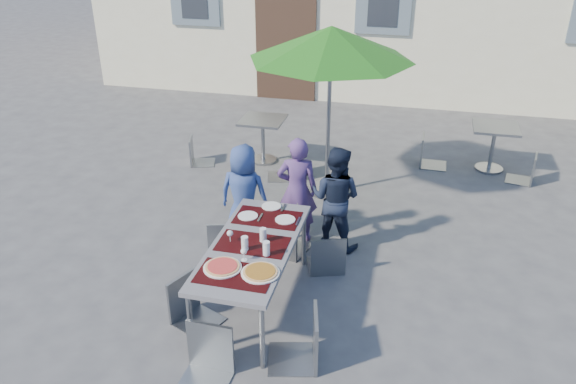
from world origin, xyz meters
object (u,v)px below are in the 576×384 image
(pizza_near_right, at_px, (260,272))
(bg_chair_r_1, at_px, (530,152))
(cafe_table_0, at_px, (263,133))
(bg_chair_l_0, at_px, (196,136))
(bg_chair_r_0, at_px, (287,145))
(cafe_table_1, at_px, (494,140))
(child_1, at_px, (297,190))
(chair_1, at_px, (284,208))
(chair_2, at_px, (328,231))
(child_2, at_px, (336,198))
(patio_umbrella, at_px, (331,45))
(chair_4, at_px, (304,309))
(chair_0, at_px, (226,215))
(child_0, at_px, (244,194))
(chair_3, at_px, (188,275))
(bg_chair_l_1, at_px, (431,133))
(chair_5, at_px, (204,326))
(dining_table, at_px, (253,248))
(pizza_near_left, at_px, (222,267))

(pizza_near_right, bearing_deg, bg_chair_r_1, 55.93)
(cafe_table_0, bearing_deg, bg_chair_l_0, -161.02)
(bg_chair_r_0, distance_m, cafe_table_1, 3.27)
(child_1, xyz_separation_m, chair_1, (-0.07, -0.38, -0.06))
(chair_2, bearing_deg, bg_chair_r_1, 50.62)
(child_2, bearing_deg, patio_umbrella, -62.97)
(chair_1, distance_m, chair_4, 1.83)
(patio_umbrella, xyz_separation_m, bg_chair_r_1, (2.91, 1.10, -1.67))
(chair_0, xyz_separation_m, chair_1, (0.63, 0.27, 0.03))
(child_0, distance_m, chair_3, 1.63)
(chair_3, height_order, bg_chair_r_0, chair_3)
(bg_chair_l_0, height_order, bg_chair_r_0, bg_chair_r_0)
(child_0, xyz_separation_m, bg_chair_l_0, (-1.49, 2.08, -0.15))
(chair_3, relative_size, bg_chair_l_1, 0.97)
(pizza_near_right, bearing_deg, bg_chair_l_1, 72.46)
(child_0, distance_m, chair_5, 2.38)
(patio_umbrella, relative_size, cafe_table_0, 3.28)
(pizza_near_right, bearing_deg, cafe_table_1, 62.52)
(child_2, height_order, chair_0, child_2)
(child_2, distance_m, bg_chair_r_0, 2.07)
(child_2, bearing_deg, chair_2, 104.44)
(child_1, bearing_deg, bg_chair_r_0, -83.51)
(chair_3, distance_m, bg_chair_r_0, 3.54)
(child_2, bearing_deg, dining_table, 78.90)
(dining_table, height_order, pizza_near_left, pizza_near_left)
(pizza_near_right, distance_m, bg_chair_r_1, 5.27)
(pizza_near_left, bearing_deg, cafe_table_0, 101.13)
(child_2, relative_size, chair_1, 1.25)
(chair_0, bearing_deg, chair_3, -89.37)
(pizza_near_left, distance_m, bg_chair_l_1, 5.00)
(cafe_table_1, relative_size, bg_chair_l_1, 0.78)
(cafe_table_0, bearing_deg, cafe_table_1, 8.33)
(dining_table, xyz_separation_m, chair_5, (-0.11, -1.10, -0.12))
(child_1, xyz_separation_m, bg_chair_r_0, (-0.57, 1.74, -0.15))
(dining_table, height_order, bg_chair_r_0, bg_chair_r_0)
(child_1, relative_size, child_2, 1.04)
(patio_umbrella, bearing_deg, dining_table, -95.37)
(chair_1, relative_size, bg_chair_r_0, 1.14)
(dining_table, relative_size, bg_chair_r_0, 2.02)
(chair_2, bearing_deg, child_2, 91.49)
(child_1, height_order, cafe_table_0, child_1)
(chair_4, bearing_deg, pizza_near_right, 156.00)
(pizza_near_left, bearing_deg, child_1, 81.65)
(child_1, distance_m, child_2, 0.48)
(pizza_near_left, relative_size, chair_5, 0.37)
(child_1, bearing_deg, dining_table, 73.09)
(pizza_near_left, height_order, bg_chair_r_0, bg_chair_r_0)
(pizza_near_left, xyz_separation_m, chair_5, (0.04, -0.62, -0.19))
(pizza_near_right, relative_size, bg_chair_r_1, 0.42)
(child_1, xyz_separation_m, chair_4, (0.55, -2.10, -0.09))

